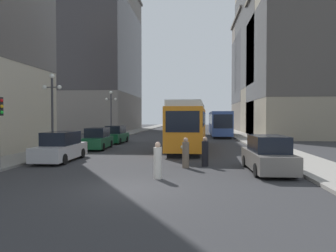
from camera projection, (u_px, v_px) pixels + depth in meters
The scene contains 18 objects.
ground_plane at pixel (133, 188), 11.93m from camera, with size 200.00×200.00×0.00m, color #303033.
sidewalk_left at pixel (129, 133), 52.54m from camera, with size 3.09×120.00×0.15m, color gray.
sidewalk_right at pixel (235, 133), 50.96m from camera, with size 3.09×120.00×0.15m, color gray.
streetcar at pixel (189, 124), 26.61m from camera, with size 3.17×13.28×3.89m.
transit_bus at pixel (219, 123), 43.95m from camera, with size 2.69×12.98×3.45m.
parked_car_left_near at pixel (61, 147), 19.37m from camera, with size 1.96×4.89×1.82m.
parked_car_left_mid at pixel (97, 139), 26.58m from camera, with size 2.10×4.85×1.82m.
parked_car_right_far at pixel (268, 155), 15.49m from camera, with size 1.97×4.78×1.82m.
parked_car_left_far at pixel (116, 135), 32.58m from camera, with size 2.00×4.51×1.82m.
pedestrian_crossing_near at pixel (158, 162), 13.80m from camera, with size 0.37×0.37×1.64m.
pedestrian_crossing_far at pixel (186, 154), 16.74m from camera, with size 0.37×0.37×1.64m.
pedestrian_on_sidewalk at pixel (205, 153), 17.28m from camera, with size 0.37×0.37×1.64m.
lamp_post_left_near at pixel (52, 101), 22.32m from camera, with size 1.41×0.36×5.72m.
lamp_post_left_far at pixel (111, 107), 37.78m from camera, with size 1.41×0.36×5.76m.
building_left_midblock at pixel (99, 56), 62.40m from camera, with size 13.77×23.09×29.15m.
building_right_corner at pixel (282, 40), 52.82m from camera, with size 13.72×22.34×30.78m.
building_right_midblock at pixel (276, 72), 61.83m from camera, with size 16.52×14.64×22.60m.
building_right_far at pixel (305, 58), 41.74m from camera, with size 13.72×14.90×20.66m.
Camera 1 is at (2.41, -11.69, 2.75)m, focal length 33.26 mm.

